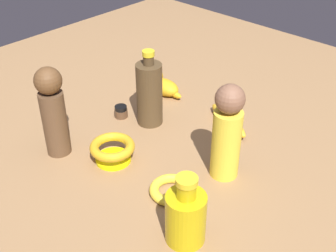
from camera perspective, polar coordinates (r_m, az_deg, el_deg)
name	(u,v)px	position (r m, az deg, el deg)	size (l,w,h in m)	color
ground	(168,152)	(1.23, 0.00, -3.37)	(2.00, 2.00, 0.00)	#936D47
bowl	(113,149)	(1.18, -7.16, -3.00)	(0.12, 0.12, 0.06)	#F8F20C
banana	(228,120)	(1.34, 7.76, 0.77)	(0.19, 0.04, 0.04)	gold
person_figure_child	(227,132)	(1.09, 7.62, -0.80)	(0.10, 0.10, 0.26)	yellow
bottle_tall	(149,93)	(1.30, -2.41, 4.27)	(0.08, 0.08, 0.23)	#4D3A22
bangle	(172,190)	(1.09, 0.46, -8.21)	(0.11, 0.11, 0.02)	yellow
bottle_short	(186,215)	(0.95, 2.30, -11.44)	(0.09, 0.09, 0.17)	gold
person_figure_adult	(53,110)	(1.19, -14.62, 1.96)	(0.09, 0.09, 0.26)	brown
cat_figurine	(161,83)	(1.49, -0.85, 5.54)	(0.15, 0.07, 0.09)	gold
nail_polish_jar	(121,112)	(1.38, -6.08, 1.87)	(0.04, 0.04, 0.04)	brown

